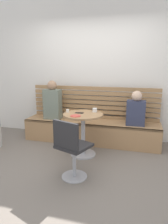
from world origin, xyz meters
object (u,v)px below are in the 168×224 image
at_px(person_adult, 53,102).
at_px(cup_ceramic_white, 95,110).
at_px(booth_bench, 91,132).
at_px(cafe_table, 83,126).
at_px(cup_espresso_small, 68,111).
at_px(person_child_left, 136,110).
at_px(plate_small, 75,116).
at_px(phone_on_table, 79,113).
at_px(white_chair, 71,148).

bearing_deg(person_adult, cup_ceramic_white, -23.97).
xyz_separation_m(booth_bench, cafe_table, (0.02, -0.63, 0.30)).
height_order(booth_bench, cup_espresso_small, cup_espresso_small).
xyz_separation_m(cafe_table, person_child_left, (0.85, 0.60, 0.21)).
height_order(plate_small, phone_on_table, plate_small).
bearing_deg(plate_small, cup_ceramic_white, 57.40).
height_order(person_child_left, phone_on_table, person_child_left).
xyz_separation_m(person_adult, cup_espresso_small, (0.55, -0.59, -0.03)).
bearing_deg(cup_espresso_small, phone_on_table, 1.89).
xyz_separation_m(cafe_table, cup_ceramic_white, (0.16, 0.17, 0.26)).
distance_m(cup_ceramic_white, plate_small, 0.44).
xyz_separation_m(booth_bench, plate_small, (-0.06, -0.82, 0.52)).
xyz_separation_m(person_child_left, phone_on_table, (-0.93, -0.57, 0.02)).
bearing_deg(plate_small, booth_bench, 86.15).
height_order(white_chair, cup_ceramic_white, white_chair).
distance_m(cup_ceramic_white, cup_espresso_small, 0.47).
bearing_deg(white_chair, booth_bench, 93.15).
distance_m(cafe_table, phone_on_table, 0.24).
height_order(person_adult, cup_ceramic_white, person_adult).
distance_m(person_child_left, plate_small, 1.22).
distance_m(booth_bench, phone_on_table, 0.79).
height_order(booth_bench, cup_ceramic_white, cup_ceramic_white).
height_order(white_chair, person_adult, person_adult).
bearing_deg(phone_on_table, white_chair, -170.65).
bearing_deg(person_adult, cafe_table, -36.57).
bearing_deg(phone_on_table, cafe_table, -113.51).
bearing_deg(person_adult, phone_on_table, -37.70).
xyz_separation_m(white_chair, person_adult, (-0.89, 1.43, 0.33)).
bearing_deg(plate_small, phone_on_table, 91.10).
relative_size(plate_small, phone_on_table, 1.21).
distance_m(white_chair, cup_espresso_small, 0.95).
height_order(cup_ceramic_white, cup_espresso_small, cup_ceramic_white).
xyz_separation_m(cafe_table, phone_on_table, (-0.08, 0.03, 0.23)).
distance_m(booth_bench, person_adult, 1.00).
bearing_deg(cafe_table, cup_ceramic_white, 47.09).
bearing_deg(cup_espresso_small, person_adult, 132.83).
distance_m(cafe_table, cup_espresso_small, 0.38).
bearing_deg(booth_bench, plate_small, -93.85).
bearing_deg(booth_bench, phone_on_table, -95.72).
bearing_deg(person_child_left, plate_small, -139.29).
relative_size(person_adult, plate_small, 4.67).
distance_m(person_adult, person_child_left, 1.68).
relative_size(white_chair, plate_small, 5.00).
distance_m(person_adult, phone_on_table, 0.95).
bearing_deg(cafe_table, plate_small, -110.62).
bearing_deg(white_chair, cafe_table, 94.37).
bearing_deg(plate_small, white_chair, -77.72).
relative_size(cafe_table, white_chair, 0.87).
xyz_separation_m(person_child_left, cup_espresso_small, (-1.14, -0.58, 0.04)).
relative_size(booth_bench, cup_espresso_small, 48.21).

